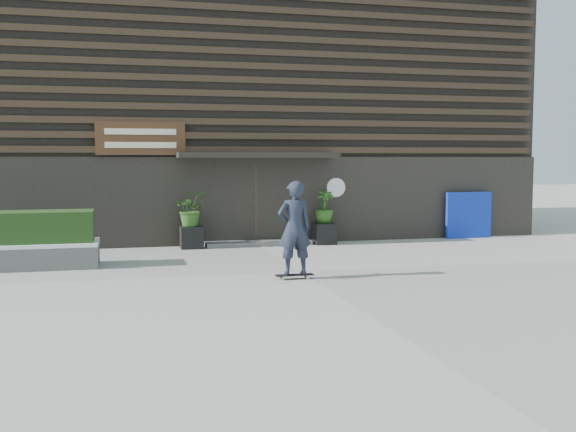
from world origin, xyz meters
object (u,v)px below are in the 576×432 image
object	(u,v)px
planter_pot_right	(324,234)
skateboarder	(294,228)
raised_bed	(18,257)
blue_tarp	(469,215)
planter_pot_left	(192,237)

from	to	relation	value
planter_pot_right	skateboarder	size ratio (longest dim) A/B	0.30
raised_bed	blue_tarp	world-z (taller)	blue_tarp
blue_tarp	skateboarder	distance (m)	8.91
blue_tarp	skateboarder	xyz separation A→B (m)	(-6.99, -5.52, 0.34)
blue_tarp	skateboarder	bearing A→B (deg)	-143.52
blue_tarp	skateboarder	size ratio (longest dim) A/B	0.75
planter_pot_right	skateboarder	xyz separation A→B (m)	(-2.24, -5.22, 0.75)
planter_pot_right	skateboarder	world-z (taller)	skateboarder
planter_pot_right	blue_tarp	bearing A→B (deg)	3.61
blue_tarp	planter_pot_left	bearing A→B (deg)	-179.82
planter_pot_right	raised_bed	distance (m)	8.29
skateboarder	planter_pot_right	bearing A→B (deg)	66.79
raised_bed	skateboarder	bearing A→B (deg)	-26.18
planter_pot_left	blue_tarp	distance (m)	8.56
raised_bed	blue_tarp	size ratio (longest dim) A/B	2.32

